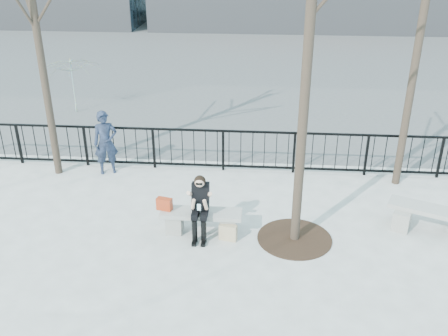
# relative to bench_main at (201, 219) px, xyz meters

# --- Properties ---
(ground) EXTENTS (120.00, 120.00, 0.00)m
(ground) POSITION_rel_bench_main_xyz_m (0.00, 0.00, -0.30)
(ground) COLOR gray
(ground) RESTS_ON ground
(street_surface) EXTENTS (60.00, 23.00, 0.01)m
(street_surface) POSITION_rel_bench_main_xyz_m (0.00, 15.00, -0.30)
(street_surface) COLOR #474747
(street_surface) RESTS_ON ground
(railing) EXTENTS (14.00, 0.06, 1.10)m
(railing) POSITION_rel_bench_main_xyz_m (0.00, 3.00, 0.25)
(railing) COLOR black
(railing) RESTS_ON ground
(tree_grate) EXTENTS (1.50, 1.50, 0.02)m
(tree_grate) POSITION_rel_bench_main_xyz_m (1.90, -0.10, -0.29)
(tree_grate) COLOR black
(tree_grate) RESTS_ON ground
(bench_main) EXTENTS (1.65, 0.46, 0.49)m
(bench_main) POSITION_rel_bench_main_xyz_m (0.00, 0.00, 0.00)
(bench_main) COLOR slate
(bench_main) RESTS_ON ground
(bench_second) EXTENTS (1.71, 0.48, 0.51)m
(bench_second) POSITION_rel_bench_main_xyz_m (4.69, 0.47, 0.01)
(bench_second) COLOR slate
(bench_second) RESTS_ON ground
(seated_woman) EXTENTS (0.50, 0.64, 1.34)m
(seated_woman) POSITION_rel_bench_main_xyz_m (0.00, -0.16, 0.37)
(seated_woman) COLOR black
(seated_woman) RESTS_ON ground
(handbag) EXTENTS (0.33, 0.22, 0.25)m
(handbag) POSITION_rel_bench_main_xyz_m (-0.75, 0.02, 0.32)
(handbag) COLOR #A83114
(handbag) RESTS_ON bench_main
(shopping_bag) EXTENTS (0.38, 0.21, 0.34)m
(shopping_bag) POSITION_rel_bench_main_xyz_m (0.57, -0.23, -0.13)
(shopping_bag) COLOR #C9B68E
(shopping_bag) RESTS_ON ground
(standing_man) EXTENTS (0.70, 0.59, 1.64)m
(standing_man) POSITION_rel_bench_main_xyz_m (-2.73, 2.62, 0.52)
(standing_man) COLOR black
(standing_man) RESTS_ON ground
(vendor_umbrella) EXTENTS (2.65, 2.68, 1.86)m
(vendor_umbrella) POSITION_rel_bench_main_xyz_m (-5.17, 7.13, 0.63)
(vendor_umbrella) COLOR gold
(vendor_umbrella) RESTS_ON ground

